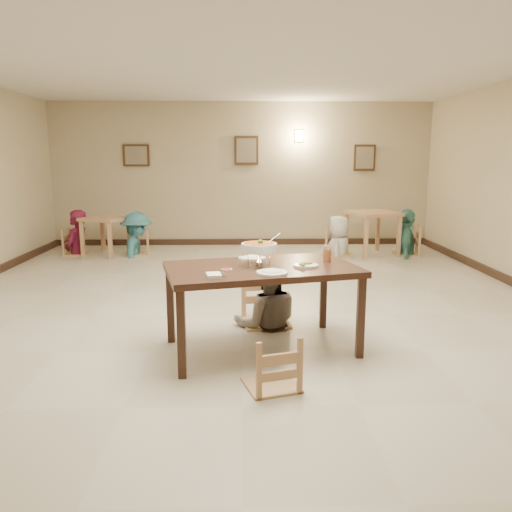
{
  "coord_description": "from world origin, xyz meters",
  "views": [
    {
      "loc": [
        0.01,
        -5.7,
        1.85
      ],
      "look_at": [
        0.16,
        -0.29,
        0.78
      ],
      "focal_mm": 35.0,
      "sensor_mm": 36.0,
      "label": 1
    }
  ],
  "objects_px": {
    "chair_near": "(272,336)",
    "bg_diner_b": "(136,212)",
    "chair_far": "(265,278)",
    "drink_glass": "(327,254)",
    "curry_warmer": "(259,247)",
    "bg_chair_lr": "(137,232)",
    "bg_diner_a": "(75,210)",
    "bg_diner_c": "(339,216)",
    "bg_table_left": "(105,224)",
    "bg_diner_d": "(408,209)",
    "bg_chair_ll": "(76,231)",
    "main_table": "(262,275)",
    "bg_chair_rl": "(339,229)",
    "main_diner": "(267,257)",
    "bg_table_right": "(373,219)",
    "bg_chair_rr": "(407,227)"
  },
  "relations": [
    {
      "from": "chair_near",
      "to": "bg_diner_b",
      "type": "bearing_deg",
      "value": -84.98
    },
    {
      "from": "chair_far",
      "to": "drink_glass",
      "type": "relative_size",
      "value": 6.74
    },
    {
      "from": "curry_warmer",
      "to": "bg_chair_lr",
      "type": "height_order",
      "value": "curry_warmer"
    },
    {
      "from": "bg_diner_a",
      "to": "bg_diner_b",
      "type": "height_order",
      "value": "bg_diner_a"
    },
    {
      "from": "chair_near",
      "to": "bg_diner_c",
      "type": "xyz_separation_m",
      "value": [
        1.61,
        5.6,
        0.33
      ]
    },
    {
      "from": "bg_table_left",
      "to": "chair_far",
      "type": "bearing_deg",
      "value": -55.31
    },
    {
      "from": "bg_diner_d",
      "to": "bg_chair_ll",
      "type": "bearing_deg",
      "value": 103.74
    },
    {
      "from": "chair_near",
      "to": "bg_table_left",
      "type": "distance_m",
      "value": 6.42
    },
    {
      "from": "main_table",
      "to": "bg_diner_a",
      "type": "distance_m",
      "value": 6.04
    },
    {
      "from": "chair_near",
      "to": "bg_chair_rl",
      "type": "xyz_separation_m",
      "value": [
        1.61,
        5.6,
        0.08
      ]
    },
    {
      "from": "drink_glass",
      "to": "bg_chair_ll",
      "type": "relative_size",
      "value": 0.17
    },
    {
      "from": "chair_near",
      "to": "bg_diner_b",
      "type": "distance_m",
      "value": 6.21
    },
    {
      "from": "bg_chair_lr",
      "to": "bg_table_left",
      "type": "bearing_deg",
      "value": -100.02
    },
    {
      "from": "drink_glass",
      "to": "bg_chair_ll",
      "type": "distance_m",
      "value": 6.3
    },
    {
      "from": "main_diner",
      "to": "bg_table_left",
      "type": "distance_m",
      "value": 5.12
    },
    {
      "from": "bg_table_left",
      "to": "bg_chair_lr",
      "type": "distance_m",
      "value": 0.61
    },
    {
      "from": "drink_glass",
      "to": "bg_diner_d",
      "type": "xyz_separation_m",
      "value": [
        2.33,
        4.62,
        -0.02
      ]
    },
    {
      "from": "chair_far",
      "to": "main_diner",
      "type": "height_order",
      "value": "main_diner"
    },
    {
      "from": "main_diner",
      "to": "bg_table_right",
      "type": "height_order",
      "value": "main_diner"
    },
    {
      "from": "chair_near",
      "to": "main_table",
      "type": "bearing_deg",
      "value": -103.09
    },
    {
      "from": "chair_far",
      "to": "bg_diner_a",
      "type": "xyz_separation_m",
      "value": [
        -3.47,
        4.22,
        0.33
      ]
    },
    {
      "from": "bg_diner_a",
      "to": "bg_diner_d",
      "type": "relative_size",
      "value": 0.98
    },
    {
      "from": "main_table",
      "to": "bg_diner_b",
      "type": "distance_m",
      "value": 5.43
    },
    {
      "from": "bg_chair_rr",
      "to": "bg_diner_a",
      "type": "distance_m",
      "value": 6.4
    },
    {
      "from": "bg_chair_lr",
      "to": "bg_chair_rl",
      "type": "distance_m",
      "value": 3.89
    },
    {
      "from": "chair_far",
      "to": "bg_diner_b",
      "type": "distance_m",
      "value": 4.78
    },
    {
      "from": "bg_chair_rl",
      "to": "bg_chair_rr",
      "type": "distance_m",
      "value": 1.32
    },
    {
      "from": "bg_chair_ll",
      "to": "bg_chair_rr",
      "type": "distance_m",
      "value": 6.39
    },
    {
      "from": "main_table",
      "to": "bg_diner_d",
      "type": "height_order",
      "value": "bg_diner_d"
    },
    {
      "from": "main_diner",
      "to": "bg_chair_lr",
      "type": "bearing_deg",
      "value": -64.4
    },
    {
      "from": "bg_table_left",
      "to": "bg_chair_lr",
      "type": "bearing_deg",
      "value": 1.65
    },
    {
      "from": "bg_table_right",
      "to": "bg_chair_ll",
      "type": "relative_size",
      "value": 1.12
    },
    {
      "from": "bg_chair_rr",
      "to": "bg_diner_c",
      "type": "relative_size",
      "value": 0.7
    },
    {
      "from": "bg_chair_lr",
      "to": "bg_chair_ll",
      "type": "bearing_deg",
      "value": -103.81
    },
    {
      "from": "curry_warmer",
      "to": "bg_diner_d",
      "type": "height_order",
      "value": "bg_diner_d"
    },
    {
      "from": "bg_chair_ll",
      "to": "bg_diner_c",
      "type": "distance_m",
      "value": 5.07
    },
    {
      "from": "bg_diner_b",
      "to": "bg_chair_lr",
      "type": "bearing_deg",
      "value": 176.88
    },
    {
      "from": "chair_near",
      "to": "bg_chair_ll",
      "type": "height_order",
      "value": "bg_chair_ll"
    },
    {
      "from": "chair_near",
      "to": "drink_glass",
      "type": "xyz_separation_m",
      "value": [
        0.61,
        1.01,
        0.47
      ]
    },
    {
      "from": "curry_warmer",
      "to": "drink_glass",
      "type": "relative_size",
      "value": 2.37
    },
    {
      "from": "main_diner",
      "to": "bg_chair_lr",
      "type": "distance_m",
      "value": 4.83
    },
    {
      "from": "bg_chair_rr",
      "to": "bg_diner_b",
      "type": "relative_size",
      "value": 0.64
    },
    {
      "from": "main_table",
      "to": "chair_far",
      "type": "height_order",
      "value": "chair_far"
    },
    {
      "from": "chair_far",
      "to": "bg_chair_rl",
      "type": "distance_m",
      "value": 4.32
    },
    {
      "from": "bg_diner_d",
      "to": "bg_diner_b",
      "type": "bearing_deg",
      "value": 103.87
    },
    {
      "from": "bg_table_left",
      "to": "bg_diner_a",
      "type": "distance_m",
      "value": 0.65
    },
    {
      "from": "bg_diner_c",
      "to": "bg_diner_d",
      "type": "height_order",
      "value": "bg_diner_d"
    },
    {
      "from": "chair_far",
      "to": "chair_near",
      "type": "distance_m",
      "value": 1.59
    },
    {
      "from": "bg_table_left",
      "to": "bg_diner_a",
      "type": "height_order",
      "value": "bg_diner_a"
    },
    {
      "from": "bg_table_left",
      "to": "bg_table_right",
      "type": "bearing_deg",
      "value": -1.16
    }
  ]
}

